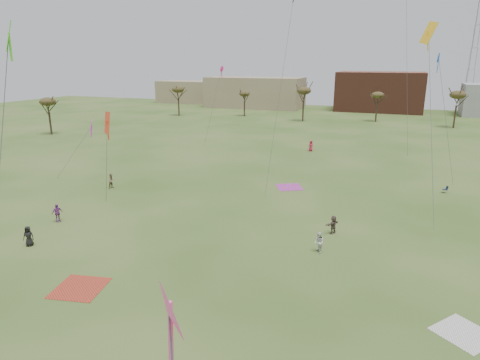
% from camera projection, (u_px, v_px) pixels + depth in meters
% --- Properties ---
extents(ground, '(260.00, 260.00, 0.00)m').
position_uv_depth(ground, '(172.00, 310.00, 26.86)').
color(ground, '#2C4B17').
rests_on(ground, ground).
extents(spectator_fore_b, '(0.98, 1.11, 1.92)m').
position_uv_depth(spectator_fore_b, '(112.00, 181.00, 52.13)').
color(spectator_fore_b, '#907E5B').
rests_on(spectator_fore_b, ground).
extents(spectator_fore_c, '(1.32, 1.64, 1.75)m').
position_uv_depth(spectator_fore_c, '(333.00, 225.00, 38.44)').
color(spectator_fore_c, brown).
rests_on(spectator_fore_c, ground).
extents(flyer_mid_a, '(1.04, 0.91, 1.80)m').
position_uv_depth(flyer_mid_a, '(28.00, 236.00, 35.86)').
color(flyer_mid_a, black).
rests_on(flyer_mid_a, ground).
extents(spectator_mid_d, '(0.77, 1.17, 1.85)m').
position_uv_depth(spectator_mid_d, '(57.00, 213.00, 41.22)').
color(spectator_mid_d, '#8E3E95').
rests_on(spectator_mid_d, ground).
extents(spectator_mid_e, '(1.07, 1.10, 1.79)m').
position_uv_depth(spectator_mid_e, '(319.00, 243.00, 34.61)').
color(spectator_mid_e, silver).
rests_on(spectator_mid_e, ground).
extents(flyer_far_b, '(1.11, 1.01, 1.90)m').
position_uv_depth(flyer_far_b, '(311.00, 146.00, 73.40)').
color(flyer_far_b, '#BA1F3E').
rests_on(flyer_far_b, ground).
extents(blanket_red, '(3.96, 3.96, 0.03)m').
position_uv_depth(blanket_red, '(80.00, 288.00, 29.39)').
color(blanket_red, '#AF3623').
rests_on(blanket_red, ground).
extents(blanket_cream, '(4.05, 4.05, 0.03)m').
position_uv_depth(blanket_cream, '(464.00, 333.00, 24.50)').
color(blanket_cream, silver).
rests_on(blanket_cream, ground).
extents(blanket_plum, '(4.10, 4.10, 0.03)m').
position_uv_depth(blanket_plum, '(289.00, 187.00, 52.72)').
color(blanket_plum, '#B437A1').
rests_on(blanket_plum, ground).
extents(camp_chair_right, '(0.67, 0.64, 0.87)m').
position_uv_depth(camp_chair_right, '(445.00, 191.00, 50.42)').
color(camp_chair_right, '#131E34').
rests_on(camp_chair_right, ground).
extents(kites_aloft, '(64.81, 69.76, 27.69)m').
position_uv_depth(kites_aloft, '(358.00, 13.00, 49.62)').
color(kites_aloft, silver).
rests_on(kites_aloft, ground).
extents(tree_line, '(117.44, 49.32, 8.91)m').
position_uv_depth(tree_line, '(334.00, 98.00, 96.67)').
color(tree_line, '#3A2B1E').
rests_on(tree_line, ground).
extents(building_tan, '(32.00, 14.00, 10.00)m').
position_uv_depth(building_tan, '(255.00, 92.00, 140.61)').
color(building_tan, '#937F60').
rests_on(building_tan, ground).
extents(building_brick, '(26.00, 16.00, 12.00)m').
position_uv_depth(building_brick, '(380.00, 92.00, 130.79)').
color(building_brick, brown).
rests_on(building_brick, ground).
extents(building_tan_west, '(20.00, 12.00, 8.00)m').
position_uv_depth(building_tan_west, '(186.00, 92.00, 157.67)').
color(building_tan_west, '#937F60').
rests_on(building_tan_west, ground).
extents(radio_tower, '(1.51, 1.72, 41.00)m').
position_uv_depth(radio_tower, '(474.00, 47.00, 122.83)').
color(radio_tower, '#9EA3A8').
rests_on(radio_tower, ground).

